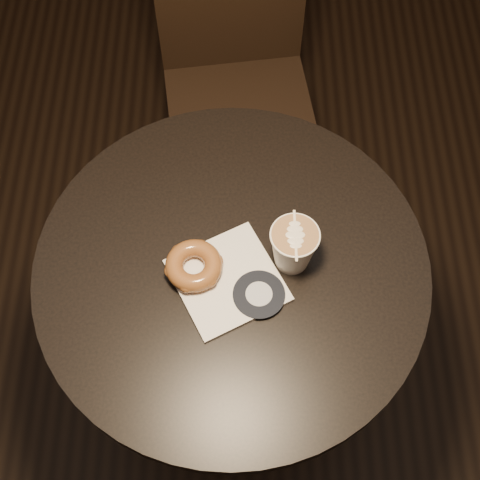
# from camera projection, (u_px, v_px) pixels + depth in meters

# --- Properties ---
(cafe_table) EXTENTS (0.70, 0.70, 0.75)m
(cafe_table) POSITION_uv_depth(u_px,v_px,m) (233.00, 308.00, 1.35)
(cafe_table) COLOR black
(cafe_table) RESTS_ON ground
(chair) EXTENTS (0.42, 0.42, 0.94)m
(chair) POSITION_uv_depth(u_px,v_px,m) (235.00, 58.00, 1.70)
(chair) COLOR black
(chair) RESTS_ON ground
(pastry_bag) EXTENTS (0.23, 0.23, 0.01)m
(pastry_bag) POSITION_uv_depth(u_px,v_px,m) (227.00, 280.00, 1.15)
(pastry_bag) COLOR white
(pastry_bag) RESTS_ON cafe_table
(doughnut) EXTENTS (0.10, 0.10, 0.03)m
(doughnut) POSITION_uv_depth(u_px,v_px,m) (194.00, 266.00, 1.14)
(doughnut) COLOR brown
(doughnut) RESTS_ON pastry_bag
(latte_cup) EXTENTS (0.08, 0.08, 0.09)m
(latte_cup) POSITION_uv_depth(u_px,v_px,m) (293.00, 248.00, 1.14)
(latte_cup) COLOR white
(latte_cup) RESTS_ON cafe_table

